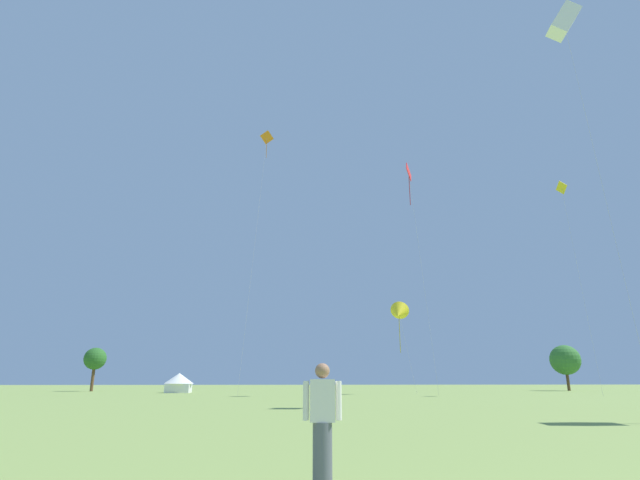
{
  "coord_description": "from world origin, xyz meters",
  "views": [
    {
      "loc": [
        -3.54,
        -2.12,
        1.48
      ],
      "look_at": [
        0.0,
        32.0,
        11.32
      ],
      "focal_mm": 27.61,
      "sensor_mm": 36.0,
      "label": 1
    }
  ],
  "objects_px": {
    "kite_white_box": "(564,22)",
    "kite_yellow_diamond": "(563,195)",
    "tree_distant_right": "(95,359)",
    "tree_distant_left": "(565,360)",
    "kite_orange_diamond": "(266,147)",
    "person_spectator": "(322,426)",
    "kite_red_diamond": "(409,176)",
    "festival_tent_left": "(179,382)",
    "kite_yellow_delta": "(399,313)"
  },
  "relations": [
    {
      "from": "tree_distant_right",
      "to": "kite_red_diamond",
      "type": "bearing_deg",
      "value": -34.14
    },
    {
      "from": "kite_red_diamond",
      "to": "kite_yellow_delta",
      "type": "relative_size",
      "value": 2.41
    },
    {
      "from": "kite_white_box",
      "to": "tree_distant_right",
      "type": "relative_size",
      "value": 4.49
    },
    {
      "from": "festival_tent_left",
      "to": "tree_distant_right",
      "type": "xyz_separation_m",
      "value": [
        -14.33,
        10.83,
        3.26
      ]
    },
    {
      "from": "kite_yellow_delta",
      "to": "festival_tent_left",
      "type": "height_order",
      "value": "kite_yellow_delta"
    },
    {
      "from": "kite_red_diamond",
      "to": "kite_orange_diamond",
      "type": "bearing_deg",
      "value": 168.98
    },
    {
      "from": "tree_distant_right",
      "to": "person_spectator",
      "type": "bearing_deg",
      "value": -69.55
    },
    {
      "from": "kite_white_box",
      "to": "tree_distant_right",
      "type": "distance_m",
      "value": 72.1
    },
    {
      "from": "tree_distant_left",
      "to": "kite_orange_diamond",
      "type": "bearing_deg",
      "value": -155.85
    },
    {
      "from": "tree_distant_right",
      "to": "kite_yellow_diamond",
      "type": "bearing_deg",
      "value": -26.84
    },
    {
      "from": "person_spectator",
      "to": "festival_tent_left",
      "type": "height_order",
      "value": "festival_tent_left"
    },
    {
      "from": "tree_distant_right",
      "to": "tree_distant_left",
      "type": "bearing_deg",
      "value": -2.68
    },
    {
      "from": "person_spectator",
      "to": "tree_distant_left",
      "type": "height_order",
      "value": "tree_distant_left"
    },
    {
      "from": "kite_yellow_diamond",
      "to": "festival_tent_left",
      "type": "xyz_separation_m",
      "value": [
        -44.13,
        18.75,
        -20.4
      ]
    },
    {
      "from": "kite_white_box",
      "to": "kite_red_diamond",
      "type": "xyz_separation_m",
      "value": [
        -5.38,
        22.47,
        -2.76
      ]
    },
    {
      "from": "kite_white_box",
      "to": "kite_orange_diamond",
      "type": "relative_size",
      "value": 0.92
    },
    {
      "from": "kite_yellow_diamond",
      "to": "tree_distant_left",
      "type": "xyz_separation_m",
      "value": [
        13.87,
        26.2,
        -17.12
      ]
    },
    {
      "from": "festival_tent_left",
      "to": "tree_distant_right",
      "type": "bearing_deg",
      "value": 142.92
    },
    {
      "from": "kite_red_diamond",
      "to": "person_spectator",
      "type": "xyz_separation_m",
      "value": [
        -14.69,
        -43.12,
        -23.17
      ]
    },
    {
      "from": "tree_distant_left",
      "to": "tree_distant_right",
      "type": "bearing_deg",
      "value": 177.32
    },
    {
      "from": "kite_yellow_delta",
      "to": "festival_tent_left",
      "type": "xyz_separation_m",
      "value": [
        -26.72,
        10.46,
        -7.86
      ]
    },
    {
      "from": "tree_distant_left",
      "to": "festival_tent_left",
      "type": "bearing_deg",
      "value": -172.69
    },
    {
      "from": "kite_yellow_diamond",
      "to": "tree_distant_left",
      "type": "distance_m",
      "value": 34.23
    },
    {
      "from": "kite_yellow_diamond",
      "to": "tree_distant_left",
      "type": "relative_size",
      "value": 3.37
    },
    {
      "from": "kite_white_box",
      "to": "kite_yellow_diamond",
      "type": "height_order",
      "value": "kite_white_box"
    },
    {
      "from": "person_spectator",
      "to": "tree_distant_right",
      "type": "bearing_deg",
      "value": 110.45
    },
    {
      "from": "kite_yellow_diamond",
      "to": "tree_distant_right",
      "type": "height_order",
      "value": "kite_yellow_diamond"
    },
    {
      "from": "person_spectator",
      "to": "tree_distant_right",
      "type": "height_order",
      "value": "tree_distant_right"
    },
    {
      "from": "kite_orange_diamond",
      "to": "person_spectator",
      "type": "xyz_separation_m",
      "value": [
        1.75,
        -46.32,
        -27.55
      ]
    },
    {
      "from": "kite_white_box",
      "to": "tree_distant_right",
      "type": "xyz_separation_m",
      "value": [
        -46.56,
        50.39,
        -22.17
      ]
    },
    {
      "from": "kite_red_diamond",
      "to": "kite_yellow_delta",
      "type": "xyz_separation_m",
      "value": [
        -0.13,
        6.63,
        -14.8
      ]
    },
    {
      "from": "kite_yellow_delta",
      "to": "tree_distant_left",
      "type": "xyz_separation_m",
      "value": [
        31.28,
        17.91,
        -4.58
      ]
    },
    {
      "from": "kite_white_box",
      "to": "tree_distant_left",
      "type": "height_order",
      "value": "kite_white_box"
    },
    {
      "from": "person_spectator",
      "to": "tree_distant_right",
      "type": "relative_size",
      "value": 0.28
    },
    {
      "from": "kite_red_diamond",
      "to": "person_spectator",
      "type": "bearing_deg",
      "value": -108.81
    },
    {
      "from": "kite_red_diamond",
      "to": "festival_tent_left",
      "type": "height_order",
      "value": "kite_red_diamond"
    },
    {
      "from": "kite_red_diamond",
      "to": "person_spectator",
      "type": "relative_size",
      "value": 14.87
    },
    {
      "from": "kite_yellow_diamond",
      "to": "tree_distant_right",
      "type": "distance_m",
      "value": 67.72
    },
    {
      "from": "festival_tent_left",
      "to": "tree_distant_right",
      "type": "height_order",
      "value": "tree_distant_right"
    },
    {
      "from": "kite_yellow_diamond",
      "to": "kite_white_box",
      "type": "bearing_deg",
      "value": -119.76
    },
    {
      "from": "kite_yellow_delta",
      "to": "tree_distant_left",
      "type": "distance_m",
      "value": 36.34
    },
    {
      "from": "person_spectator",
      "to": "festival_tent_left",
      "type": "relative_size",
      "value": 0.46
    },
    {
      "from": "kite_red_diamond",
      "to": "kite_orange_diamond",
      "type": "relative_size",
      "value": 0.84
    },
    {
      "from": "kite_orange_diamond",
      "to": "tree_distant_left",
      "type": "distance_m",
      "value": 57.31
    },
    {
      "from": "kite_white_box",
      "to": "kite_yellow_diamond",
      "type": "relative_size",
      "value": 1.2
    },
    {
      "from": "kite_red_diamond",
      "to": "festival_tent_left",
      "type": "xyz_separation_m",
      "value": [
        -26.85,
        17.09,
        -22.66
      ]
    },
    {
      "from": "kite_orange_diamond",
      "to": "kite_yellow_delta",
      "type": "height_order",
      "value": "kite_orange_diamond"
    },
    {
      "from": "kite_red_diamond",
      "to": "person_spectator",
      "type": "distance_m",
      "value": 51.11
    },
    {
      "from": "kite_orange_diamond",
      "to": "kite_yellow_diamond",
      "type": "bearing_deg",
      "value": -8.2
    },
    {
      "from": "kite_yellow_diamond",
      "to": "festival_tent_left",
      "type": "distance_m",
      "value": 52.11
    }
  ]
}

